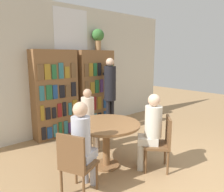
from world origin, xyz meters
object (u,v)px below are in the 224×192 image
(bookshelf_left, at_px, (55,94))
(seated_reader_left, at_px, (89,117))
(chair_near_camera, at_px, (76,162))
(librarian_standing, at_px, (110,87))
(seated_reader_back, at_px, (83,141))
(flower_vase, at_px, (98,37))
(bookshelf_right, at_px, (95,89))
(chair_left_side, at_px, (85,124))
(chair_far_side, at_px, (161,141))
(reading_table, at_px, (106,131))
(seated_reader_right, at_px, (151,127))

(bookshelf_left, distance_m, seated_reader_left, 1.17)
(chair_near_camera, xyz_separation_m, librarian_standing, (2.06, 1.68, 0.59))
(bookshelf_left, distance_m, seated_reader_back, 2.24)
(flower_vase, xyz_separation_m, librarian_standing, (-0.05, -0.51, -1.21))
(bookshelf_right, xyz_separation_m, seated_reader_back, (-1.84, -2.11, -0.27))
(bookshelf_left, distance_m, bookshelf_right, 1.13)
(chair_near_camera, relative_size, seated_reader_left, 0.73)
(seated_reader_left, xyz_separation_m, librarian_standing, (1.09, 0.63, 0.41))
(chair_near_camera, xyz_separation_m, seated_reader_back, (0.17, 0.07, 0.22))
(flower_vase, bearing_deg, seated_reader_back, -132.68)
(chair_left_side, xyz_separation_m, librarian_standing, (1.05, 0.45, 0.59))
(chair_far_side, xyz_separation_m, librarian_standing, (0.65, 1.99, 0.59))
(chair_near_camera, relative_size, librarian_standing, 0.50)
(librarian_standing, bearing_deg, seated_reader_back, -139.78)
(flower_vase, bearing_deg, seated_reader_left, -135.20)
(chair_left_side, bearing_deg, seated_reader_back, 66.28)
(bookshelf_left, height_order, chair_left_side, bookshelf_left)
(bookshelf_right, distance_m, seated_reader_left, 1.56)
(bookshelf_left, height_order, chair_far_side, bookshelf_left)
(bookshelf_right, height_order, seated_reader_back, bookshelf_right)
(chair_left_side, xyz_separation_m, seated_reader_left, (-0.04, -0.18, 0.19))
(bookshelf_left, height_order, reading_table, bookshelf_left)
(chair_far_side, bearing_deg, bookshelf_right, 34.96)
(chair_near_camera, height_order, seated_reader_left, seated_reader_left)
(chair_near_camera, height_order, librarian_standing, librarian_standing)
(bookshelf_left, height_order, chair_near_camera, bookshelf_left)
(flower_vase, distance_m, chair_far_side, 3.16)
(bookshelf_right, bearing_deg, chair_near_camera, -132.67)
(bookshelf_right, distance_m, seated_reader_back, 2.81)
(reading_table, relative_size, chair_far_side, 1.26)
(bookshelf_right, xyz_separation_m, reading_table, (-1.19, -1.82, -0.37))
(flower_vase, xyz_separation_m, chair_near_camera, (-2.11, -2.18, -1.80))
(chair_far_side, distance_m, seated_reader_back, 1.32)
(seated_reader_right, bearing_deg, bookshelf_left, 58.53)
(reading_table, height_order, seated_reader_left, seated_reader_left)
(seated_reader_left, bearing_deg, reading_table, 90.00)
(flower_vase, relative_size, seated_reader_back, 0.42)
(reading_table, xyz_separation_m, librarian_standing, (1.24, 1.32, 0.47))
(flower_vase, bearing_deg, chair_near_camera, -134.06)
(seated_reader_right, xyz_separation_m, seated_reader_back, (-1.13, 0.25, -0.00))
(chair_near_camera, bearing_deg, reading_table, 90.00)
(chair_far_side, bearing_deg, chair_near_camera, 126.00)
(reading_table, bearing_deg, librarian_standing, 46.69)
(flower_vase, relative_size, chair_left_side, 0.60)
(flower_vase, relative_size, seated_reader_right, 0.42)
(chair_left_side, bearing_deg, chair_near_camera, 63.00)
(flower_vase, height_order, chair_left_side, flower_vase)
(bookshelf_left, xyz_separation_m, chair_far_side, (0.54, -2.49, -0.49))
(reading_table, xyz_separation_m, seated_reader_back, (-0.65, -0.29, 0.10))
(seated_reader_left, distance_m, seated_reader_right, 1.27)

